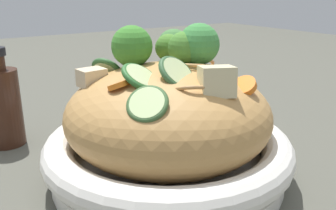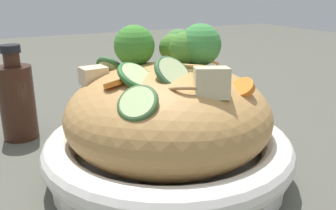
# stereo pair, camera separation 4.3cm
# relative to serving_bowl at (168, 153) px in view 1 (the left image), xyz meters

# --- Properties ---
(ground_plane) EXTENTS (3.00, 3.00, 0.00)m
(ground_plane) POSITION_rel_serving_bowl_xyz_m (0.00, 0.00, -0.03)
(ground_plane) COLOR #4C4C42
(serving_bowl) EXTENTS (0.31, 0.31, 0.06)m
(serving_bowl) POSITION_rel_serving_bowl_xyz_m (0.00, 0.00, 0.00)
(serving_bowl) COLOR white
(serving_bowl) RESTS_ON ground_plane
(noodle_heap) EXTENTS (0.25, 0.25, 0.13)m
(noodle_heap) POSITION_rel_serving_bowl_xyz_m (-0.00, 0.00, 0.05)
(noodle_heap) COLOR #B7874B
(noodle_heap) RESTS_ON serving_bowl
(broccoli_florets) EXTENTS (0.11, 0.12, 0.07)m
(broccoli_florets) POSITION_rel_serving_bowl_xyz_m (-0.02, 0.02, 0.13)
(broccoli_florets) COLOR #8CAE6B
(broccoli_florets) RESTS_ON serving_bowl
(carrot_coins) EXTENTS (0.18, 0.17, 0.03)m
(carrot_coins) POSITION_rel_serving_bowl_xyz_m (0.00, 0.01, 0.10)
(carrot_coins) COLOR orange
(carrot_coins) RESTS_ON serving_bowl
(zucchini_slices) EXTENTS (0.19, 0.11, 0.05)m
(zucchini_slices) POSITION_rel_serving_bowl_xyz_m (0.01, -0.04, 0.10)
(zucchini_slices) COLOR beige
(zucchini_slices) RESTS_ON serving_bowl
(chicken_chunks) EXTENTS (0.16, 0.13, 0.04)m
(chicken_chunks) POSITION_rel_serving_bowl_xyz_m (0.03, -0.02, 0.10)
(chicken_chunks) COLOR beige
(chicken_chunks) RESTS_ON serving_bowl
(soy_sauce_bottle) EXTENTS (0.05, 0.05, 0.15)m
(soy_sauce_bottle) POSITION_rel_serving_bowl_xyz_m (-0.22, -0.15, 0.03)
(soy_sauce_bottle) COLOR #381E14
(soy_sauce_bottle) RESTS_ON ground_plane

